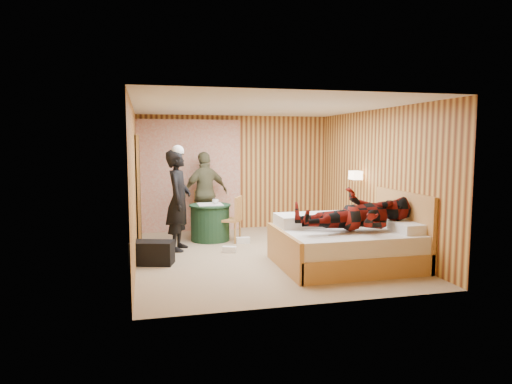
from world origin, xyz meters
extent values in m
cube|color=tan|center=(0.00, 0.00, 0.00)|extent=(4.20, 5.00, 0.01)
cube|color=white|center=(0.00, 0.00, 2.50)|extent=(4.20, 5.00, 0.01)
cube|color=#E0B256|center=(0.00, 2.50, 1.25)|extent=(4.20, 0.02, 2.50)
cube|color=#E0B256|center=(-2.10, 0.00, 1.25)|extent=(0.02, 5.00, 2.50)
cube|color=#E0B256|center=(2.10, 0.00, 1.25)|extent=(0.02, 5.00, 2.50)
cube|color=beige|center=(-1.00, 2.43, 1.20)|extent=(2.20, 0.08, 2.40)
cube|color=black|center=(-2.06, 1.40, 1.02)|extent=(0.06, 0.90, 2.05)
cylinder|color=gold|center=(2.00, 0.45, 1.30)|extent=(0.18, 0.04, 0.04)
cube|color=beige|center=(1.92, 0.45, 1.30)|extent=(0.18, 0.24, 0.16)
cube|color=tan|center=(1.10, -1.00, 0.16)|extent=(2.07, 1.65, 0.31)
cube|color=white|center=(1.10, -1.00, 0.44)|extent=(2.01, 1.59, 0.26)
cube|color=tan|center=(0.07, -1.00, 0.29)|extent=(0.06, 1.65, 0.58)
cube|color=tan|center=(2.06, -1.00, 0.57)|extent=(0.06, 1.65, 1.14)
cube|color=white|center=(1.91, -1.39, 0.64)|extent=(0.39, 0.57, 0.14)
cube|color=white|center=(1.91, -0.60, 0.64)|extent=(0.39, 0.57, 0.14)
cube|color=white|center=(0.74, -0.53, 0.66)|extent=(1.24, 0.62, 0.19)
cube|color=tan|center=(1.88, 0.10, 0.30)|extent=(0.43, 0.59, 0.59)
cube|color=tan|center=(1.88, 0.10, 0.49)|extent=(0.45, 0.62, 0.03)
cylinder|color=#1E4124|center=(-0.72, 1.35, 0.34)|extent=(0.75, 0.75, 0.69)
cylinder|color=#1E4124|center=(-0.72, 1.35, 0.69)|extent=(0.81, 0.81, 0.03)
cube|color=white|center=(-0.72, 1.35, 0.71)|extent=(0.60, 0.60, 0.01)
cube|color=tan|center=(-0.72, 1.92, 0.45)|extent=(0.47, 0.47, 0.05)
cube|color=tan|center=(-0.74, 2.10, 0.70)|extent=(0.42, 0.09, 0.46)
cylinder|color=tan|center=(-0.86, 1.73, 0.21)|extent=(0.04, 0.04, 0.43)
cylinder|color=tan|center=(-0.57, 2.10, 0.21)|extent=(0.04, 0.04, 0.43)
cube|color=tan|center=(-0.37, 1.14, 0.43)|extent=(0.54, 0.54, 0.05)
cube|color=tan|center=(-0.21, 1.06, 0.66)|extent=(0.22, 0.37, 0.44)
cylinder|color=tan|center=(-0.43, 1.36, 0.20)|extent=(0.04, 0.04, 0.41)
cylinder|color=tan|center=(-0.30, 0.93, 0.20)|extent=(0.04, 0.04, 0.41)
cube|color=black|center=(-1.85, -0.21, 0.18)|extent=(0.72, 0.51, 0.37)
cube|color=white|center=(-0.53, 0.27, 0.05)|extent=(0.26, 0.18, 0.11)
cube|color=white|center=(-0.15, 0.93, 0.06)|extent=(0.27, 0.11, 0.12)
imported|color=black|center=(-1.37, 0.68, 0.89)|extent=(0.58, 0.74, 1.79)
imported|color=brown|center=(-0.72, 2.03, 0.86)|extent=(1.09, 0.72, 1.72)
imported|color=#600E09|center=(1.15, -1.20, 1.00)|extent=(0.86, 0.67, 1.77)
imported|color=white|center=(1.88, 0.05, 0.60)|extent=(0.26, 0.28, 0.02)
imported|color=white|center=(1.88, 0.05, 0.62)|extent=(0.20, 0.25, 0.02)
imported|color=white|center=(1.88, 0.23, 0.64)|extent=(0.13, 0.13, 0.09)
imported|color=white|center=(-0.62, 1.30, 0.77)|extent=(0.13, 0.13, 0.10)
camera|label=1|loc=(-1.92, -7.42, 1.91)|focal=32.00mm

